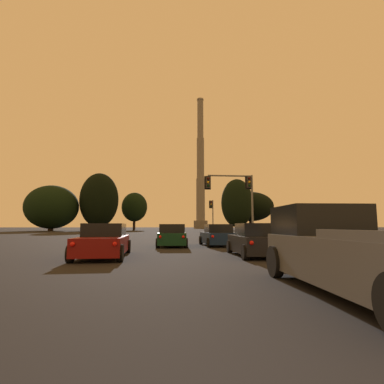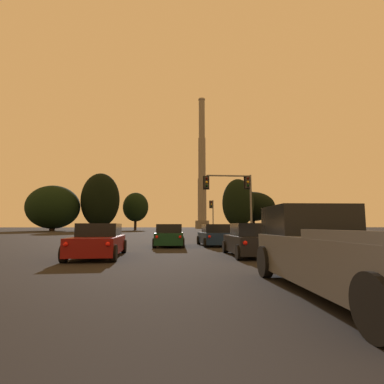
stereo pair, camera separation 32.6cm
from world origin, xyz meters
TOP-DOWN VIEW (x-y plane):
  - sedan_left_lane_second at (-3.14, 12.00)m, footprint 2.15×4.77m
  - pickup_truck_right_lane_third at (3.20, 4.47)m, footprint 2.38×5.57m
  - hatchback_right_lane_second at (3.45, 11.73)m, footprint 2.03×4.15m
  - hatchback_right_lane_front at (2.99, 18.67)m, footprint 2.00×4.15m
  - hatchback_center_lane_front at (-0.03, 18.32)m, footprint 2.08×4.17m
  - traffic_light_far_right at (7.14, 46.27)m, footprint 0.78×0.50m
  - traffic_light_overhead_right at (5.97, 25.12)m, footprint 4.55×0.50m
  - smokestack at (17.12, 141.52)m, footprint 6.62×6.62m
  - treeline_far_left at (-29.95, 80.41)m, footprint 13.64×12.28m
  - treeline_center_left at (-32.52, 87.12)m, footprint 8.78×7.90m
  - treeline_center_right at (-9.55, 91.78)m, footprint 7.77×6.99m
  - treeline_right_mid at (26.12, 88.25)m, footprint 13.79×12.41m
  - treeline_far_right at (19.83, 80.53)m, footprint 8.88×7.99m
  - treeline_left_mid at (-18.17, 82.03)m, footprint 10.32×9.29m

SIDE VIEW (x-z plane):
  - hatchback_right_lane_second at x=3.45m, z-range -0.05..1.38m
  - hatchback_right_lane_front at x=2.99m, z-range -0.05..1.38m
  - hatchback_center_lane_front at x=-0.03m, z-range -0.05..1.38m
  - sedan_left_lane_second at x=-3.14m, z-range -0.05..1.38m
  - pickup_truck_right_lane_third at x=3.20m, z-range -0.11..1.71m
  - traffic_light_far_right at x=7.14m, z-range 0.86..6.32m
  - traffic_light_overhead_right at x=5.97m, z-range 1.55..7.51m
  - treeline_center_left at x=-32.52m, z-range 0.35..11.73m
  - treeline_far_left at x=-29.95m, z-range 0.28..12.28m
  - treeline_center_right at x=-9.55m, z-range 1.32..12.89m
  - treeline_right_mid at x=26.12m, z-range 1.36..13.10m
  - treeline_far_right at x=19.83m, z-range 0.47..14.91m
  - treeline_left_mid at x=-18.17m, z-range 0.49..16.25m
  - smokestack at x=17.12m, z-range -7.07..57.67m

